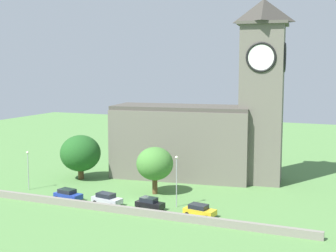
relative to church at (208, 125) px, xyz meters
The scene contains 11 objects.
ground_plane 11.86m from the church, 132.92° to the right, with size 200.00×200.00×0.00m, color #517F42.
church is the anchor object (origin of this frame).
quay_barrier 27.14m from the church, 99.77° to the right, with size 54.44×0.70×1.06m, color gray.
car_blue 28.76m from the church, 124.48° to the right, with size 4.72×2.81×1.77m.
car_silver 25.53m from the church, 111.24° to the right, with size 4.99×2.84×1.79m.
car_black 23.73m from the church, 94.38° to the right, with size 4.40×2.56×1.77m.
car_yellow 24.63m from the church, 74.59° to the right, with size 4.68×2.82×1.68m.
streetlamp_west_end 32.50m from the church, 142.10° to the right, with size 0.44×0.44×6.60m.
streetlamp_west_mid 19.89m from the church, 85.57° to the right, with size 0.44×0.44×7.71m.
tree_by_tower 15.31m from the church, 108.20° to the right, with size 6.03×6.03×7.75m.
tree_riverside_east 24.04m from the church, 155.44° to the right, with size 7.42×7.42×8.21m.
Camera 1 is at (31.31, -63.29, 20.79)m, focal length 50.94 mm.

